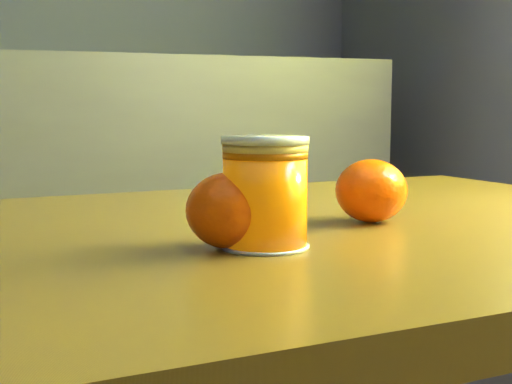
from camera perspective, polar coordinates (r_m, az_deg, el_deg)
name	(u,v)px	position (r m, az deg, el deg)	size (l,w,h in m)	color
table	(293,309)	(0.72, 3.01, -9.36)	(0.95, 0.71, 0.68)	brown
juice_glass	(265,193)	(0.57, 0.73, -0.07)	(0.07, 0.07, 0.09)	orange
orange_front	(229,210)	(0.57, -2.17, -1.48)	(0.07, 0.07, 0.06)	#FF5305
orange_back	(371,191)	(0.71, 9.21, 0.10)	(0.07, 0.07, 0.06)	#FF5305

